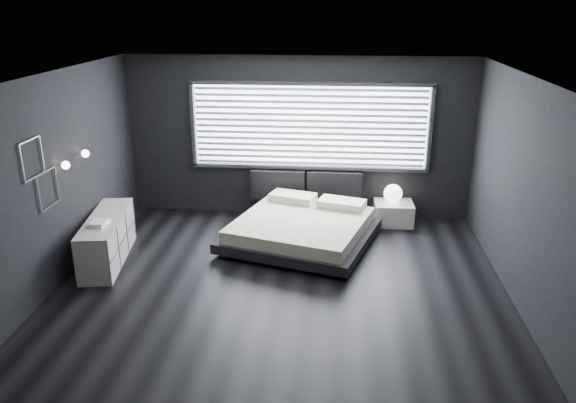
{
  "coord_description": "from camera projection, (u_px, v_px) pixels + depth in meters",
  "views": [
    {
      "loc": [
        0.71,
        -6.78,
        3.65
      ],
      "look_at": [
        0.0,
        0.85,
        0.9
      ],
      "focal_mm": 35.0,
      "sensor_mm": 36.0,
      "label": 1
    }
  ],
  "objects": [
    {
      "name": "window",
      "position": [
        310.0,
        127.0,
        9.62
      ],
      "size": [
        4.14,
        0.09,
        1.52
      ],
      "color": "white",
      "rests_on": "ground"
    },
    {
      "name": "sconce_far",
      "position": [
        85.0,
        154.0,
        7.97
      ],
      "size": [
        0.18,
        0.11,
        0.11
      ],
      "color": "silver",
      "rests_on": "ground"
    },
    {
      "name": "orb_lamp",
      "position": [
        393.0,
        193.0,
        9.6
      ],
      "size": [
        0.32,
        0.32,
        0.32
      ],
      "primitive_type": "sphere",
      "color": "white",
      "rests_on": "nightstand"
    },
    {
      "name": "nightstand",
      "position": [
        393.0,
        213.0,
        9.69
      ],
      "size": [
        0.67,
        0.56,
        0.38
      ],
      "primitive_type": "cube",
      "rotation": [
        0.0,
        0.0,
        0.03
      ],
      "color": "silver",
      "rests_on": "ground"
    },
    {
      "name": "headboard",
      "position": [
        306.0,
        185.0,
        9.92
      ],
      "size": [
        1.96,
        0.16,
        0.52
      ],
      "color": "black",
      "rests_on": "ground"
    },
    {
      "name": "wall_art_upper",
      "position": [
        32.0,
        159.0,
        6.77
      ],
      "size": [
        0.01,
        0.48,
        0.48
      ],
      "color": "#47474C",
      "rests_on": "ground"
    },
    {
      "name": "wall_art_lower",
      "position": [
        48.0,
        189.0,
        7.16
      ],
      "size": [
        0.01,
        0.48,
        0.48
      ],
      "color": "#47474C",
      "rests_on": "ground"
    },
    {
      "name": "room",
      "position": [
        282.0,
        187.0,
        7.18
      ],
      "size": [
        6.04,
        6.0,
        2.8
      ],
      "color": "black",
      "rests_on": "ground"
    },
    {
      "name": "dresser",
      "position": [
        108.0,
        239.0,
        8.27
      ],
      "size": [
        0.73,
        1.75,
        0.68
      ],
      "color": "silver",
      "rests_on": "ground"
    },
    {
      "name": "book_stack",
      "position": [
        98.0,
        223.0,
        7.87
      ],
      "size": [
        0.25,
        0.32,
        0.06
      ],
      "color": "white",
      "rests_on": "dresser"
    },
    {
      "name": "sconce_near",
      "position": [
        65.0,
        165.0,
        7.41
      ],
      "size": [
        0.18,
        0.11,
        0.11
      ],
      "color": "silver",
      "rests_on": "ground"
    },
    {
      "name": "bed",
      "position": [
        302.0,
        228.0,
        8.88
      ],
      "size": [
        2.62,
        2.55,
        0.55
      ],
      "color": "black",
      "rests_on": "ground"
    }
  ]
}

